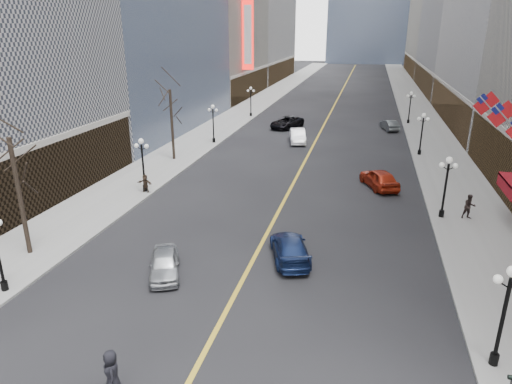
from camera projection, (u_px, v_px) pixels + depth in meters
The scene contains 24 objects.
sidewalk_east at pixel (421, 119), 69.39m from camera, with size 6.00×230.00×0.15m, color gray.
sidewalk_west at pixel (244, 112), 75.67m from camera, with size 6.00×230.00×0.15m, color gray.
lane_line at pixel (334, 106), 81.69m from camera, with size 0.25×200.00×0.02m, color gold.
streetlamp_east_0 at pixel (505, 306), 17.75m from camera, with size 1.26×0.44×4.52m.
streetlamp_east_1 at pixel (446, 181), 32.37m from camera, with size 1.26×0.44×4.52m.
streetlamp_east_2 at pixel (422, 129), 48.82m from camera, with size 1.26×0.44×4.52m.
streetlamp_east_3 at pixel (410, 104), 65.27m from camera, with size 1.26×0.44×4.52m.
streetlamp_west_1 at pixel (143, 159), 37.66m from camera, with size 1.26×0.44×4.52m.
streetlamp_west_2 at pixel (213, 120), 54.11m from camera, with size 1.26×0.44×4.52m.
streetlamp_west_3 at pixel (251, 98), 70.56m from camera, with size 1.26×0.44×4.52m.
flag_4 at pixel (504, 117), 31.93m from camera, with size 2.87×0.12×2.87m.
flag_5 at pixel (488, 105), 36.49m from camera, with size 2.87×0.12×2.87m.
theatre_marquee at pixel (248, 35), 81.20m from camera, with size 2.00×0.55×12.00m.
tree_west_near at pixel (12, 156), 25.95m from camera, with size 3.60×3.60×7.92m.
tree_west_far at pixel (170, 101), 46.05m from camera, with size 3.60×3.60×7.92m.
car_nb_near at pixel (164, 264), 25.53m from camera, with size 1.64×4.07×1.39m, color #B2B6BB.
car_nb_mid at pixel (298, 136), 55.27m from camera, with size 1.74×5.00×1.65m, color white.
car_nb_far at pixel (287, 122), 63.30m from camera, with size 2.67×5.79×1.61m, color black.
car_sb_near at pixel (290, 248), 27.26m from camera, with size 2.03×5.00×1.45m, color #14234E.
car_sb_mid at pixel (379, 178), 39.56m from camera, with size 1.98×4.92×1.68m, color maroon.
car_sb_far at pixel (389, 125), 62.04m from camera, with size 1.48×4.25×1.40m, color #494E50.
ped_east_walk at pixel (469, 207), 32.69m from camera, with size 0.88×0.48×1.82m, color black.
ped_west_far at pixel (145, 183), 38.05m from camera, with size 1.42×0.41×1.53m, color #31251B.
ped_crossing_b at pixel (112, 373), 17.05m from camera, with size 0.94×0.51×1.92m, color black.
Camera 1 is at (5.98, -3.07, 13.11)m, focal length 32.00 mm.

